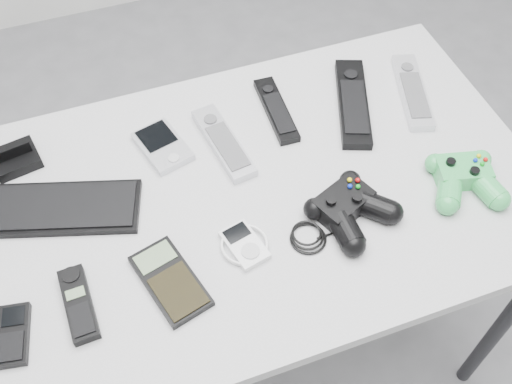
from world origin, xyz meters
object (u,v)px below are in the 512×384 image
object	(u,v)px
desk	(265,206)
controller_green	(465,176)
remote_silver_a	(223,142)
controller_black	(349,207)
pda	(163,146)
calculator	(170,280)
mobile_phone	(13,335)
mp3_player	(244,245)
remote_silver_b	(412,91)
pda_keyboard	(65,208)
cordless_handset	(78,304)
remote_black_b	(353,102)
remote_black_a	(276,109)

from	to	relation	value
desk	controller_green	distance (m)	0.40
remote_silver_a	controller_black	size ratio (longest dim) A/B	0.81
pda	remote_silver_a	distance (m)	0.12
calculator	mobile_phone	bearing A→B (deg)	167.24
mobile_phone	mp3_player	bearing A→B (deg)	15.09
mobile_phone	controller_green	distance (m)	0.87
desk	calculator	xyz separation A→B (m)	(-0.23, -0.14, 0.07)
remote_silver_a	controller_green	bearing A→B (deg)	-39.40
remote_silver_b	mp3_player	bearing A→B (deg)	-135.25
remote_silver_a	pda_keyboard	bearing A→B (deg)	-178.39
pda_keyboard	pda	distance (m)	0.23
controller_black	pda_keyboard	bearing A→B (deg)	136.89
mobile_phone	pda_keyboard	bearing A→B (deg)	72.60
pda	calculator	distance (m)	0.31
desk	pda_keyboard	world-z (taller)	pda_keyboard
pda_keyboard	cordless_handset	distance (m)	0.21
cordless_handset	mp3_player	world-z (taller)	cordless_handset
cordless_handset	controller_black	distance (m)	0.51
mobile_phone	controller_green	size ratio (longest dim) A/B	0.70
cordless_handset	controller_green	size ratio (longest dim) A/B	0.92
pda	mp3_player	size ratio (longest dim) A/B	1.35
remote_black_b	calculator	distance (m)	0.56
remote_black_b	mp3_player	size ratio (longest dim) A/B	2.75
remote_black_a	calculator	xyz separation A→B (m)	(-0.32, -0.32, -0.00)
remote_black_b	mobile_phone	size ratio (longest dim) A/B	2.39
mobile_phone	controller_black	world-z (taller)	controller_black
remote_silver_b	cordless_handset	bearing A→B (deg)	-143.89
mobile_phone	cordless_handset	bearing A→B (deg)	19.72
desk	cordless_handset	xyz separation A→B (m)	(-0.39, -0.13, 0.07)
mp3_player	pda_keyboard	bearing A→B (deg)	133.67
remote_silver_b	mobile_phone	distance (m)	0.94
remote_silver_b	controller_green	world-z (taller)	controller_green
pda	calculator	size ratio (longest dim) A/B	0.78
remote_black_a	desk	bearing A→B (deg)	-114.29
pda_keyboard	controller_green	world-z (taller)	controller_green
mobile_phone	calculator	distance (m)	0.27
remote_black_b	calculator	xyz separation A→B (m)	(-0.49, -0.29, -0.00)
remote_silver_b	controller_green	distance (m)	0.26
calculator	controller_green	size ratio (longest dim) A/B	1.06
remote_black_b	pda	bearing A→B (deg)	-161.80
mp3_player	controller_green	distance (m)	0.45
mp3_player	remote_silver_b	bearing A→B (deg)	14.29
remote_black_a	controller_black	distance (m)	0.30
mobile_phone	remote_silver_a	bearing A→B (deg)	42.07
remote_black_a	cordless_handset	size ratio (longest dim) A/B	1.36
pda	controller_green	xyz separation A→B (m)	(0.53, -0.29, 0.01)
remote_black_a	controller_green	xyz separation A→B (m)	(0.27, -0.31, 0.01)
desk	mobile_phone	distance (m)	0.52
controller_green	mp3_player	bearing A→B (deg)	-166.98
remote_black_a	remote_silver_b	world-z (taller)	remote_silver_b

